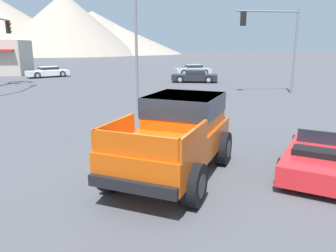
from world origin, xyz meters
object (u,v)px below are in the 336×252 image
Objects in this scene: parked_car_white at (48,72)px; street_lamp_post at (136,16)px; parked_car_dark at (195,76)px; red_convertible_car at (323,158)px; orange_pickup_truck at (177,131)px; traffic_light_main at (273,34)px; parked_car_silver at (193,69)px.

street_lamp_post is (8.89, -19.78, 4.26)m from parked_car_white.
parked_car_dark is at bearing 65.31° from street_lamp_post.
red_convertible_car is at bearing -169.75° from parked_car_dark.
traffic_light_main is (8.89, 13.82, 2.98)m from orange_pickup_truck.
orange_pickup_truck is at bearing 57.25° from traffic_light_main.
orange_pickup_truck is 1.14× the size of parked_car_dark.
parked_car_white is at bearing 137.73° from orange_pickup_truck.
parked_car_dark is at bearing 123.02° from red_convertible_car.
parked_car_white is at bearing 78.23° from parked_car_dark.
parked_car_silver is at bearing 2.88° from parked_car_dark.
street_lamp_post reaches higher than parked_car_white.
traffic_light_main is 0.72× the size of street_lamp_post.
red_convertible_car is 1.03× the size of parked_car_silver.
red_convertible_car is at bearing 20.84° from orange_pickup_truck.
traffic_light_main is at bearing 26.30° from street_lamp_post.
orange_pickup_truck is 30.42m from parked_car_white.
orange_pickup_truck is at bearing 164.65° from parked_car_silver.
orange_pickup_truck is 0.88× the size of traffic_light_main.
red_convertible_car is 30.44m from parked_car_silver.
traffic_light_main is at bearing 107.22° from red_convertible_car.
parked_car_silver reaches higher than red_convertible_car.
orange_pickup_truck is 9.82m from street_lamp_post.
red_convertible_car is 11.60m from street_lamp_post.
traffic_light_main is (18.50, -15.03, 3.56)m from parked_car_white.
orange_pickup_truck is 1.23× the size of parked_car_silver.
street_lamp_post reaches higher than red_convertible_car.
traffic_light_main is (2.25, -15.91, 3.53)m from parked_car_silver.
red_convertible_car is 0.73× the size of traffic_light_main.
orange_pickup_truck reaches higher than parked_car_silver.
street_lamp_post reaches higher than orange_pickup_truck.
red_convertible_car is at bearing 71.05° from traffic_light_main.
parked_car_dark is 0.55× the size of street_lamp_post.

